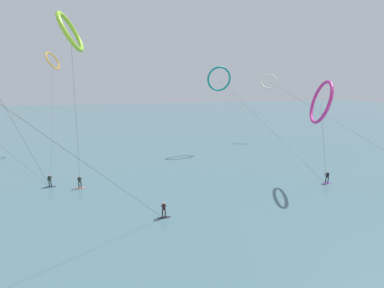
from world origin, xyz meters
name	(u,v)px	position (x,y,z in m)	size (l,w,h in m)	color
sea_water	(141,119)	(0.00, 106.33, 0.04)	(400.00, 200.00, 0.08)	#476B75
surfer_violet	(327,178)	(20.64, 27.73, 0.82)	(1.40, 0.73, 1.70)	purple
surfer_charcoal	(164,211)	(-2.29, 23.84, 0.82)	(1.40, 0.62, 1.70)	black
surfer_navy	(50,182)	(-15.69, 35.62, 0.82)	(1.40, 0.66, 1.70)	navy
surfer_coral	(80,183)	(-11.79, 34.15, 0.82)	(1.40, 0.61, 1.70)	#EA7260
kite_amber	(53,61)	(-18.69, 56.64, 17.83)	(4.33, 23.00, 19.53)	orange
kite_ivory	(269,82)	(28.06, 56.87, 14.18)	(4.50, 47.06, 16.00)	silver
kite_magenta	(321,102)	(18.54, 28.02, 11.07)	(3.82, 5.79, 13.85)	#CC288E
kite_lime	(70,32)	(-10.43, 29.96, 18.35)	(2.74, 6.41, 20.33)	#8CC62D
kite_teal	(219,79)	(12.44, 48.92, 14.48)	(10.64, 21.96, 16.89)	teal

